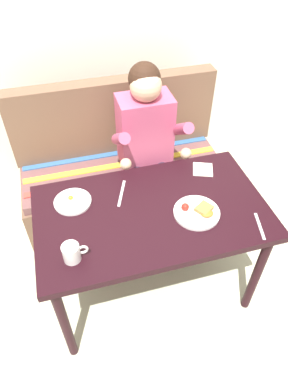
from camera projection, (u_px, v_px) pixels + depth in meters
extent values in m
plane|color=beige|center=(150.00, 285.00, 2.31)|extent=(8.00, 8.00, 0.00)
cube|color=silver|center=(98.00, 14.00, 2.29)|extent=(4.40, 0.10, 2.60)
cube|color=black|center=(152.00, 213.00, 1.81)|extent=(1.20, 0.70, 0.04)
cylinder|color=black|center=(65.00, 323.00, 1.76)|extent=(0.05, 0.05, 0.69)
cylinder|color=black|center=(257.00, 274.00, 1.97)|extent=(0.05, 0.05, 0.69)
cylinder|color=black|center=(54.00, 236.00, 2.16)|extent=(0.05, 0.05, 0.69)
cylinder|color=black|center=(215.00, 203.00, 2.37)|extent=(0.05, 0.05, 0.69)
cube|color=brown|center=(124.00, 191.00, 2.67)|extent=(1.44, 0.56, 0.40)
cube|color=brown|center=(123.00, 168.00, 2.51)|extent=(1.40, 0.52, 0.06)
cube|color=brown|center=(114.00, 116.00, 2.45)|extent=(1.44, 0.12, 0.54)
cube|color=#C63D33|center=(127.00, 177.00, 2.39)|extent=(1.38, 0.05, 0.01)
cube|color=yellow|center=(123.00, 164.00, 2.48)|extent=(1.38, 0.05, 0.01)
cube|color=#336099|center=(118.00, 153.00, 2.58)|extent=(1.38, 0.05, 0.01)
cube|color=#B94A6B|center=(145.00, 131.00, 2.27)|extent=(0.34, 0.22, 0.48)
sphere|color=#DBAD89|center=(146.00, 86.00, 2.03)|extent=(0.19, 0.19, 0.19)
sphere|color=#331E14|center=(144.00, 79.00, 2.03)|extent=(0.19, 0.19, 0.19)
cylinder|color=#B94A6B|center=(121.00, 139.00, 2.08)|extent=(0.07, 0.29, 0.23)
cylinder|color=#B94A6B|center=(180.00, 129.00, 2.16)|extent=(0.07, 0.29, 0.23)
sphere|color=#DBAD89|center=(126.00, 164.00, 2.07)|extent=(0.07, 0.07, 0.07)
sphere|color=#DBAD89|center=(186.00, 153.00, 2.14)|extent=(0.07, 0.07, 0.07)
cylinder|color=#232333|center=(139.00, 178.00, 2.30)|extent=(0.09, 0.34, 0.09)
cylinder|color=#232333|center=(146.00, 222.00, 2.36)|extent=(0.08, 0.08, 0.52)
cube|color=black|center=(148.00, 250.00, 2.48)|extent=(0.09, 0.20, 0.05)
cylinder|color=#232333|center=(164.00, 173.00, 2.33)|extent=(0.09, 0.34, 0.09)
cylinder|color=#232333|center=(170.00, 217.00, 2.39)|extent=(0.08, 0.08, 0.52)
cube|color=black|center=(171.00, 245.00, 2.52)|extent=(0.09, 0.20, 0.05)
cylinder|color=white|center=(197.00, 213.00, 1.78)|extent=(0.24, 0.24, 0.02)
cube|color=olive|center=(204.00, 209.00, 1.77)|extent=(0.10, 0.10, 0.02)
sphere|color=red|center=(185.00, 207.00, 1.77)|extent=(0.04, 0.04, 0.04)
ellipsoid|color=#CC6623|center=(207.00, 213.00, 1.75)|extent=(0.06, 0.05, 0.02)
cylinder|color=white|center=(73.00, 202.00, 1.83)|extent=(0.20, 0.20, 0.01)
ellipsoid|color=white|center=(72.00, 200.00, 1.83)|extent=(0.09, 0.08, 0.01)
sphere|color=yellow|center=(71.00, 198.00, 1.82)|extent=(0.03, 0.03, 0.03)
cylinder|color=white|center=(71.00, 253.00, 1.55)|extent=(0.08, 0.08, 0.09)
cylinder|color=brown|center=(70.00, 247.00, 1.52)|extent=(0.07, 0.07, 0.01)
torus|color=white|center=(83.00, 250.00, 1.56)|extent=(0.05, 0.01, 0.05)
cube|color=silver|center=(203.00, 169.00, 2.03)|extent=(0.15, 0.15, 0.01)
cube|color=silver|center=(260.00, 226.00, 1.72)|extent=(0.06, 0.17, 0.00)
cube|color=silver|center=(122.00, 193.00, 1.89)|extent=(0.09, 0.19, 0.00)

